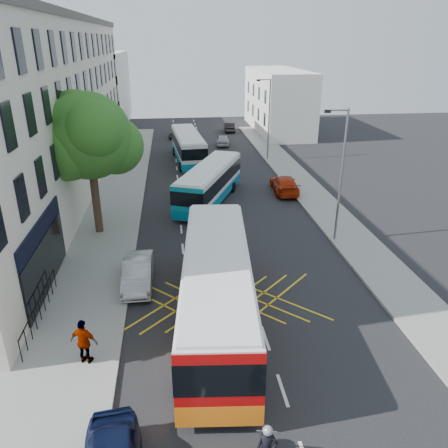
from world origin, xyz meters
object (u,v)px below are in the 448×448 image
object	(u,v)px
lamp_near	(340,170)
bus_near	(217,288)
parked_car_silver	(138,273)
distant_car_silver	(223,140)
red_hatchback	(284,184)
street_tree	(88,137)
lamp_far	(268,115)
distant_car_grey	(178,133)
bus_mid	(210,183)
bus_far	(188,146)
distant_car_dark	(229,127)
pedestrian_far	(84,342)

from	to	relation	value
lamp_near	bus_near	size ratio (longest dim) A/B	0.65
parked_car_silver	bus_near	bearing A→B (deg)	-45.96
distant_car_silver	parked_car_silver	bearing A→B (deg)	82.56
parked_car_silver	red_hatchback	xyz separation A→B (m)	(11.10, 13.56, 0.00)
street_tree	parked_car_silver	distance (m)	9.31
lamp_far	red_hatchback	xyz separation A→B (m)	(-0.70, -10.32, -3.93)
street_tree	lamp_near	size ratio (longest dim) A/B	1.10
red_hatchback	distant_car_grey	distance (m)	24.31
bus_mid	bus_far	xyz separation A→B (m)	(-1.11, 12.43, 0.06)
red_hatchback	lamp_far	bearing A→B (deg)	-89.57
lamp_far	distant_car_silver	xyz separation A→B (m)	(-3.70, 7.49, -3.99)
street_tree	distant_car_grey	xyz separation A→B (m)	(5.77, 29.59, -5.69)
bus_mid	lamp_far	bearing A→B (deg)	82.14
street_tree	bus_near	xyz separation A→B (m)	(6.59, -10.65, -4.49)
parked_car_silver	red_hatchback	world-z (taller)	red_hatchback
parked_car_silver	distant_car_silver	size ratio (longest dim) A/B	1.13
red_hatchback	distant_car_dark	xyz separation A→B (m)	(-1.13, 26.08, -0.06)
distant_car_grey	distant_car_dark	xyz separation A→B (m)	(7.11, 3.20, 0.02)
bus_far	distant_car_grey	xyz separation A→B (m)	(-0.81, 11.99, -0.95)
lamp_near	bus_near	xyz separation A→B (m)	(-8.12, -7.68, -2.82)
street_tree	bus_mid	xyz separation A→B (m)	(7.69, 5.16, -4.79)
bus_near	red_hatchback	distance (m)	18.92
lamp_near	distant_car_grey	size ratio (longest dim) A/B	1.83
street_tree	distant_car_silver	size ratio (longest dim) A/B	2.40
parked_car_silver	distant_car_silver	world-z (taller)	parked_car_silver
bus_far	lamp_far	bearing A→B (deg)	-8.49
parked_car_silver	distant_car_silver	distance (m)	32.39
bus_near	bus_far	distance (m)	28.25
bus_near	distant_car_grey	distance (m)	40.26
bus_near	bus_mid	size ratio (longest dim) A/B	1.21
lamp_near	bus_mid	size ratio (longest dim) A/B	0.78
parked_car_silver	bus_mid	bearing A→B (deg)	68.35
lamp_near	pedestrian_far	bearing A→B (deg)	-143.88
lamp_near	bus_near	world-z (taller)	lamp_near
bus_near	parked_car_silver	xyz separation A→B (m)	(-3.68, 3.81, -1.12)
distant_car_dark	pedestrian_far	size ratio (longest dim) A/B	2.02
street_tree	lamp_far	size ratio (longest dim) A/B	1.10
parked_car_silver	lamp_far	bearing A→B (deg)	63.77
parked_car_silver	distant_car_grey	xyz separation A→B (m)	(2.86, 36.43, -0.07)
bus_mid	red_hatchback	size ratio (longest dim) A/B	2.17
pedestrian_far	bus_far	bearing A→B (deg)	-80.06
red_hatchback	distant_car_dark	distance (m)	26.10
street_tree	distant_car_dark	size ratio (longest dim) A/B	2.31
bus_mid	parked_car_silver	bearing A→B (deg)	-88.98
lamp_near	distant_car_silver	size ratio (longest dim) A/B	2.18
lamp_far	bus_mid	distance (m)	14.14
bus_mid	lamp_near	bearing A→B (deg)	-26.48
lamp_far	pedestrian_far	size ratio (longest dim) A/B	4.23
bus_far	distant_car_grey	bearing A→B (deg)	89.34
bus_near	distant_car_grey	bearing A→B (deg)	96.43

